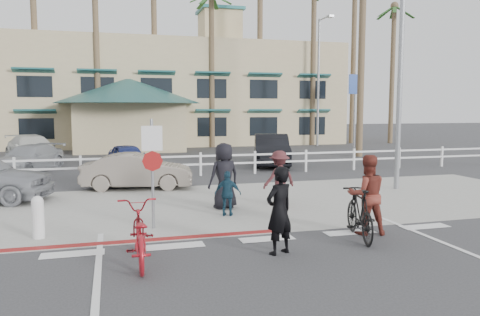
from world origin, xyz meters
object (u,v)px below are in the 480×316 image
object	(u,v)px
bike_black	(360,213)
car_white_sedan	(138,171)
sign_post	(152,168)
bike_red	(139,234)

from	to	relation	value
bike_black	car_white_sedan	xyz separation A→B (m)	(-4.29, 7.87, 0.06)
sign_post	bike_black	size ratio (longest dim) A/B	1.52
sign_post	car_white_sedan	distance (m)	5.83
sign_post	bike_red	bearing A→B (deg)	-101.00
bike_red	bike_black	distance (m)	4.74
bike_black	car_white_sedan	bearing A→B (deg)	-48.06
sign_post	bike_black	distance (m)	4.82
sign_post	car_white_sedan	world-z (taller)	sign_post
bike_red	bike_black	size ratio (longest dim) A/B	1.10
sign_post	bike_black	bearing A→B (deg)	-26.28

